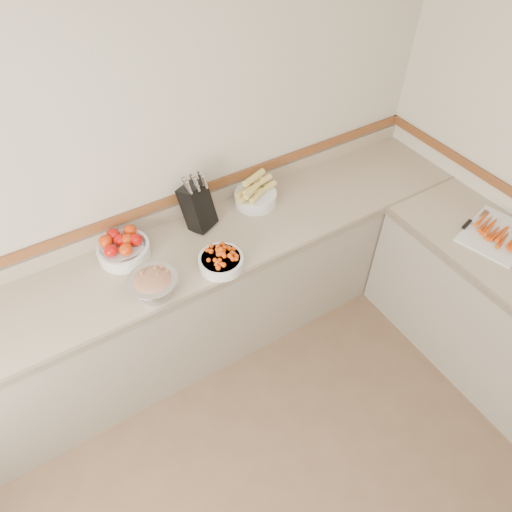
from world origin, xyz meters
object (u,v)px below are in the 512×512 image
tomato_bowl (123,247)px  rhubarb_bowl (154,285)px  cutting_board (497,234)px  corn_bowl (255,194)px  knife_block (197,206)px  cherry_tomato_bowl (221,260)px

tomato_bowl → rhubarb_bowl: (0.04, -0.37, 0.01)m
tomato_bowl → rhubarb_bowl: 0.37m
rhubarb_bowl → cutting_board: bearing=-18.7°
rhubarb_bowl → corn_bowl: bearing=23.7°
corn_bowl → cutting_board: 1.52m
tomato_bowl → corn_bowl: corn_bowl is taller
knife_block → cherry_tomato_bowl: (-0.05, -0.38, -0.11)m
tomato_bowl → cherry_tomato_bowl: bearing=-39.9°
rhubarb_bowl → cutting_board: rhubarb_bowl is taller
tomato_bowl → cutting_board: bearing=-27.3°
rhubarb_bowl → cutting_board: size_ratio=0.53×
knife_block → cherry_tomato_bowl: 0.40m
knife_block → rhubarb_bowl: 0.60m
cherry_tomato_bowl → cutting_board: size_ratio=0.51×
knife_block → tomato_bowl: (-0.50, -0.01, -0.09)m
cherry_tomato_bowl → rhubarb_bowl: rhubarb_bowl is taller
tomato_bowl → cherry_tomato_bowl: 0.58m
corn_bowl → rhubarb_bowl: (-0.87, -0.38, 0.01)m
cherry_tomato_bowl → cutting_board: (1.56, -0.67, -0.03)m
cherry_tomato_bowl → cutting_board: bearing=-23.1°
corn_bowl → tomato_bowl: bearing=-179.3°
cherry_tomato_bowl → corn_bowl: bearing=39.4°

